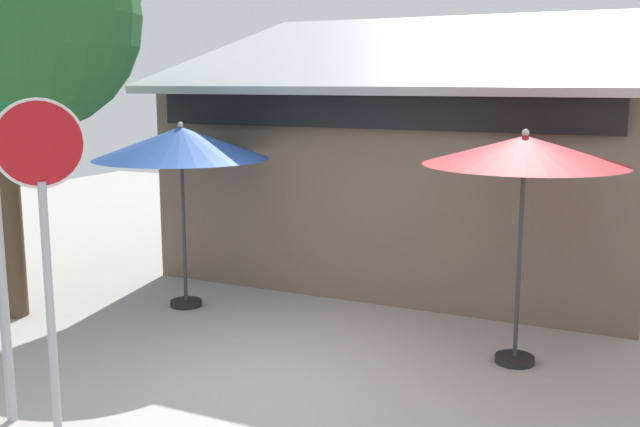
{
  "coord_description": "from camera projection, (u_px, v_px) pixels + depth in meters",
  "views": [
    {
      "loc": [
        3.66,
        -6.54,
        3.13
      ],
      "look_at": [
        -0.05,
        1.2,
        1.6
      ],
      "focal_mm": 41.59,
      "sensor_mm": 36.0,
      "label": 1
    }
  ],
  "objects": [
    {
      "name": "stop_sign",
      "position": [
        44.0,
        217.0,
        5.91
      ],
      "size": [
        0.45,
        0.58,
        3.01
      ],
      "color": "#A8AAB2",
      "rests_on": "ground"
    },
    {
      "name": "cafe_building",
      "position": [
        419.0,
        172.0,
        12.38
      ],
      "size": [
        7.7,
        5.21,
        4.37
      ],
      "color": "#705B4C",
      "rests_on": "ground"
    },
    {
      "name": "patio_umbrella_crimson_center",
      "position": [
        525.0,
        153.0,
        7.95
      ],
      "size": [
        2.19,
        2.19,
        2.63
      ],
      "color": "black",
      "rests_on": "ground"
    },
    {
      "name": "patio_umbrella_royal_blue_left",
      "position": [
        181.0,
        144.0,
        10.08
      ],
      "size": [
        2.41,
        2.41,
        2.6
      ],
      "color": "black",
      "rests_on": "ground"
    },
    {
      "name": "ground_plane",
      "position": [
        276.0,
        383.0,
        7.92
      ],
      "size": [
        28.0,
        28.0,
        0.1
      ],
      "primitive_type": "cube",
      "color": "#ADA8A0"
    }
  ]
}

